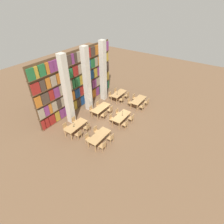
# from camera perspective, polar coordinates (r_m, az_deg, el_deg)

# --- Properties ---
(ground_plane) EXTENTS (40.00, 40.00, 0.00)m
(ground_plane) POSITION_cam_1_polar(r_m,az_deg,el_deg) (16.05, -0.34, -1.81)
(ground_plane) COLOR brown
(bookshelf_bank) EXTENTS (9.55, 0.35, 5.50)m
(bookshelf_bank) POSITION_cam_1_polar(r_m,az_deg,el_deg) (16.77, -10.86, 9.85)
(bookshelf_bank) COLOR brown
(bookshelf_bank) RESTS_ON ground_plane
(pillar_left) EXTENTS (0.52, 0.52, 6.00)m
(pillar_left) POSITION_cam_1_polar(r_m,az_deg,el_deg) (14.46, -14.48, 6.59)
(pillar_left) COLOR beige
(pillar_left) RESTS_ON ground_plane
(pillar_center) EXTENTS (0.52, 0.52, 6.00)m
(pillar_center) POSITION_cam_1_polar(r_m,az_deg,el_deg) (15.93, -8.19, 10.10)
(pillar_center) COLOR beige
(pillar_center) RESTS_ON ground_plane
(pillar_right) EXTENTS (0.52, 0.52, 6.00)m
(pillar_right) POSITION_cam_1_polar(r_m,az_deg,el_deg) (17.60, -2.93, 12.90)
(pillar_right) COLOR beige
(pillar_right) RESTS_ON ground_plane
(reading_table_0) EXTENTS (1.97, 0.83, 0.74)m
(reading_table_0) POSITION_cam_1_polar(r_m,az_deg,el_deg) (13.21, -4.17, -7.91)
(reading_table_0) COLOR tan
(reading_table_0) RESTS_ON ground_plane
(chair_0) EXTENTS (0.42, 0.40, 0.86)m
(chair_0) POSITION_cam_1_polar(r_m,az_deg,el_deg) (12.75, -3.00, -11.02)
(chair_0) COLOR tan
(chair_0) RESTS_ON ground_plane
(chair_1) EXTENTS (0.42, 0.40, 0.86)m
(chair_1) POSITION_cam_1_polar(r_m,az_deg,el_deg) (13.42, -7.83, -8.49)
(chair_1) COLOR tan
(chair_1) RESTS_ON ground_plane
(chair_2) EXTENTS (0.42, 0.40, 0.86)m
(chair_2) POSITION_cam_1_polar(r_m,az_deg,el_deg) (13.32, -0.37, -8.46)
(chair_2) COLOR tan
(chair_2) RESTS_ON ground_plane
(chair_3) EXTENTS (0.42, 0.40, 0.86)m
(chair_3) POSITION_cam_1_polar(r_m,az_deg,el_deg) (13.96, -5.11, -6.19)
(chair_3) COLOR tan
(chair_3) RESTS_ON ground_plane
(reading_table_1) EXTENTS (1.97, 0.83, 0.74)m
(reading_table_1) POSITION_cam_1_polar(r_m,az_deg,el_deg) (15.10, 3.14, -1.49)
(reading_table_1) COLOR tan
(reading_table_1) RESTS_ON ground_plane
(chair_4) EXTENTS (0.42, 0.40, 0.86)m
(chair_4) POSITION_cam_1_polar(r_m,az_deg,el_deg) (14.59, 4.39, -4.00)
(chair_4) COLOR tan
(chair_4) RESTS_ON ground_plane
(chair_5) EXTENTS (0.42, 0.40, 0.86)m
(chair_5) POSITION_cam_1_polar(r_m,az_deg,el_deg) (15.17, -0.14, -2.12)
(chair_5) COLOR tan
(chair_5) RESTS_ON ground_plane
(chair_6) EXTENTS (0.42, 0.40, 0.86)m
(chair_6) POSITION_cam_1_polar(r_m,az_deg,el_deg) (15.31, 6.37, -1.99)
(chair_6) COLOR tan
(chair_6) RESTS_ON ground_plane
(chair_7) EXTENTS (0.42, 0.40, 0.86)m
(chair_7) POSITION_cam_1_polar(r_m,az_deg,el_deg) (15.87, 1.97, -0.27)
(chair_7) COLOR tan
(chair_7) RESTS_ON ground_plane
(desk_lamp_0) EXTENTS (0.14, 0.14, 0.50)m
(desk_lamp_0) POSITION_cam_1_polar(r_m,az_deg,el_deg) (14.92, 3.47, 0.01)
(desk_lamp_0) COLOR brown
(desk_lamp_0) RESTS_ON reading_table_1
(reading_table_2) EXTENTS (1.97, 0.83, 0.74)m
(reading_table_2) POSITION_cam_1_polar(r_m,az_deg,el_deg) (17.51, 8.67, 3.80)
(reading_table_2) COLOR tan
(reading_table_2) RESTS_ON ground_plane
(chair_8) EXTENTS (0.42, 0.40, 0.86)m
(chair_8) POSITION_cam_1_polar(r_m,az_deg,el_deg) (16.98, 9.90, 1.79)
(chair_8) COLOR tan
(chair_8) RESTS_ON ground_plane
(chair_9) EXTENTS (0.42, 0.40, 0.86)m
(chair_9) POSITION_cam_1_polar(r_m,az_deg,el_deg) (17.48, 5.81, 3.24)
(chair_9) COLOR tan
(chair_9) RESTS_ON ground_plane
(chair_10) EXTENTS (0.42, 0.40, 0.86)m
(chair_10) POSITION_cam_1_polar(r_m,az_deg,el_deg) (17.76, 11.32, 3.23)
(chair_10) COLOR tan
(chair_10) RESTS_ON ground_plane
(chair_11) EXTENTS (0.42, 0.40, 0.86)m
(chair_11) POSITION_cam_1_polar(r_m,az_deg,el_deg) (18.24, 7.36, 4.58)
(chair_11) COLOR tan
(chair_11) RESTS_ON ground_plane
(reading_table_3) EXTENTS (1.97, 0.83, 0.74)m
(reading_table_3) POSITION_cam_1_polar(r_m,az_deg,el_deg) (14.38, -11.67, -4.45)
(reading_table_3) COLOR tan
(reading_table_3) RESTS_ON ground_plane
(chair_12) EXTENTS (0.42, 0.40, 0.86)m
(chair_12) POSITION_cam_1_polar(r_m,az_deg,el_deg) (13.87, -10.81, -7.11)
(chair_12) COLOR tan
(chair_12) RESTS_ON ground_plane
(chair_13) EXTENTS (0.42, 0.40, 0.86)m
(chair_13) POSITION_cam_1_polar(r_m,az_deg,el_deg) (14.71, -14.76, -4.92)
(chair_13) COLOR tan
(chair_13) RESTS_ON ground_plane
(chair_14) EXTENTS (0.42, 0.40, 0.86)m
(chair_14) POSITION_cam_1_polar(r_m,az_deg,el_deg) (14.38, -8.11, -4.99)
(chair_14) COLOR tan
(chair_14) RESTS_ON ground_plane
(chair_15) EXTENTS (0.42, 0.40, 0.86)m
(chair_15) POSITION_cam_1_polar(r_m,az_deg,el_deg) (15.19, -12.08, -3.00)
(chair_15) COLOR tan
(chair_15) RESTS_ON ground_plane
(desk_lamp_1) EXTENTS (0.14, 0.14, 0.46)m
(desk_lamp_1) POSITION_cam_1_polar(r_m,az_deg,el_deg) (14.04, -12.55, -3.65)
(desk_lamp_1) COLOR brown
(desk_lamp_1) RESTS_ON reading_table_3
(reading_table_4) EXTENTS (1.97, 0.83, 0.74)m
(reading_table_4) POSITION_cam_1_polar(r_m,az_deg,el_deg) (16.15, -3.65, 1.23)
(reading_table_4) COLOR tan
(reading_table_4) RESTS_ON ground_plane
(chair_16) EXTENTS (0.42, 0.40, 0.86)m
(chair_16) POSITION_cam_1_polar(r_m,az_deg,el_deg) (15.61, -2.64, -0.97)
(chair_16) COLOR tan
(chair_16) RESTS_ON ground_plane
(chair_17) EXTENTS (0.42, 0.40, 0.86)m
(chair_17) POSITION_cam_1_polar(r_m,az_deg,el_deg) (16.34, -6.57, 0.67)
(chair_17) COLOR tan
(chair_17) RESTS_ON ground_plane
(chair_18) EXTENTS (0.42, 0.40, 0.86)m
(chair_18) POSITION_cam_1_polar(r_m,az_deg,el_deg) (16.25, -0.56, 0.72)
(chair_18) COLOR tan
(chair_18) RESTS_ON ground_plane
(chair_19) EXTENTS (0.42, 0.40, 0.86)m
(chair_19) POSITION_cam_1_polar(r_m,az_deg,el_deg) (16.96, -4.43, 2.23)
(chair_19) COLOR tan
(chair_19) RESTS_ON ground_plane
(reading_table_5) EXTENTS (1.97, 0.83, 0.74)m
(reading_table_5) POSITION_cam_1_polar(r_m,az_deg,el_deg) (18.46, 2.24, 5.95)
(reading_table_5) COLOR tan
(reading_table_5) RESTS_ON ground_plane
(chair_20) EXTENTS (0.42, 0.40, 0.86)m
(chair_20) POSITION_cam_1_polar(r_m,az_deg,el_deg) (17.87, 3.26, 4.15)
(chair_20) COLOR tan
(chair_20) RESTS_ON ground_plane
(chair_21) EXTENTS (0.42, 0.40, 0.86)m
(chair_21) POSITION_cam_1_polar(r_m,az_deg,el_deg) (18.53, -0.42, 5.42)
(chair_21) COLOR tan
(chair_21) RESTS_ON ground_plane
(chair_22) EXTENTS (0.42, 0.40, 0.86)m
(chair_22) POSITION_cam_1_polar(r_m,az_deg,el_deg) (18.65, 4.94, 5.48)
(chair_22) COLOR tan
(chair_22) RESTS_ON ground_plane
(chair_23) EXTENTS (0.42, 0.40, 0.86)m
(chair_23) POSITION_cam_1_polar(r_m,az_deg,el_deg) (19.28, 1.34, 6.67)
(chair_23) COLOR tan
(chair_23) RESTS_ON ground_plane
(desk_lamp_2) EXTENTS (0.14, 0.14, 0.41)m
(desk_lamp_2) POSITION_cam_1_polar(r_m,az_deg,el_deg) (18.06, 1.73, 6.54)
(desk_lamp_2) COLOR brown
(desk_lamp_2) RESTS_ON reading_table_5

